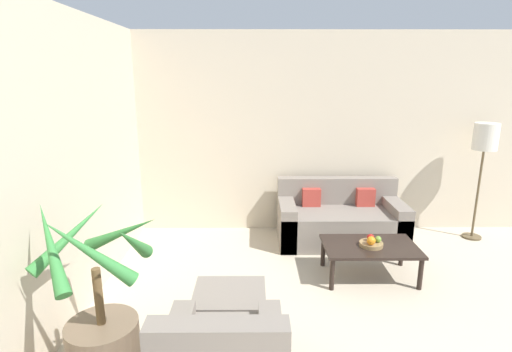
% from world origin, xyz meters
% --- Properties ---
extents(wall_back, '(8.70, 0.06, 2.70)m').
position_xyz_m(wall_back, '(0.00, 6.38, 1.35)').
color(wall_back, beige).
rests_on(wall_back, ground_plane).
extents(potted_palm, '(0.87, 0.85, 1.36)m').
position_xyz_m(potted_palm, '(-3.05, 3.45, 0.41)').
color(potted_palm, brown).
rests_on(potted_palm, ground_plane).
extents(sofa_loveseat, '(1.60, 0.80, 0.79)m').
position_xyz_m(sofa_loveseat, '(-0.85, 5.89, 0.28)').
color(sofa_loveseat, gray).
rests_on(sofa_loveseat, ground_plane).
extents(floor_lamp, '(0.30, 0.30, 1.55)m').
position_xyz_m(floor_lamp, '(0.97, 5.98, 1.29)').
color(floor_lamp, brown).
rests_on(floor_lamp, ground_plane).
extents(coffee_table, '(0.99, 0.62, 0.37)m').
position_xyz_m(coffee_table, '(-0.73, 4.91, 0.33)').
color(coffee_table, black).
rests_on(coffee_table, ground_plane).
extents(fruit_bowl, '(0.25, 0.25, 0.04)m').
position_xyz_m(fruit_bowl, '(-0.73, 4.89, 0.39)').
color(fruit_bowl, '#997A4C').
rests_on(fruit_bowl, coffee_table).
extents(apple_red, '(0.08, 0.08, 0.08)m').
position_xyz_m(apple_red, '(-0.73, 4.93, 0.45)').
color(apple_red, red).
rests_on(apple_red, fruit_bowl).
extents(apple_green, '(0.07, 0.07, 0.07)m').
position_xyz_m(apple_green, '(-0.66, 4.90, 0.45)').
color(apple_green, olive).
rests_on(apple_green, fruit_bowl).
extents(orange_fruit, '(0.09, 0.09, 0.09)m').
position_xyz_m(orange_fruit, '(-0.76, 4.83, 0.46)').
color(orange_fruit, orange).
rests_on(orange_fruit, fruit_bowl).
extents(ottoman, '(0.60, 0.53, 0.39)m').
position_xyz_m(ottoman, '(-2.18, 3.95, 0.20)').
color(ottoman, gray).
rests_on(ottoman, ground_plane).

